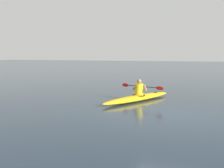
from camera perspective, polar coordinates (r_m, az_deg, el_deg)
The scene contains 3 objects.
ground_plane at distance 10.00m, azimuth 10.71°, elevation -6.48°, with size 160.00×160.00×0.00m, color #1E2D3D.
kayak at distance 13.22m, azimuth 5.25°, elevation -2.77°, with size 2.18×4.69×0.27m.
kayaker at distance 13.23m, azimuth 5.50°, elevation -0.83°, with size 2.26×0.81×0.74m.
Camera 1 is at (-2.09, 9.55, 2.13)m, focal length 45.74 mm.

